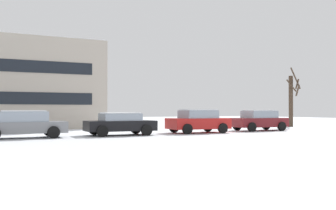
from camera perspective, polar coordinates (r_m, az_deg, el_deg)
name	(u,v)px	position (r m, az deg, el deg)	size (l,w,h in m)	color
parked_car_gray	(24,124)	(22.01, -20.32, -2.61)	(4.45, 2.13, 1.47)	slate
parked_car_black	(120,123)	(23.05, -7.00, -2.69)	(4.09, 2.24, 1.34)	black
parked_car_red	(198,121)	(25.33, 4.41, -2.33)	(3.98, 2.27, 1.52)	red
parked_car_maroon	(259,120)	(28.72, 13.16, -2.17)	(4.04, 2.11, 1.48)	maroon
tree_far_right	(292,99)	(36.01, 17.57, 0.85)	(1.51, 1.12, 5.15)	#423326
building_far_left	(16,86)	(35.77, -21.33, 2.65)	(12.62, 11.25, 7.10)	#B2A899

